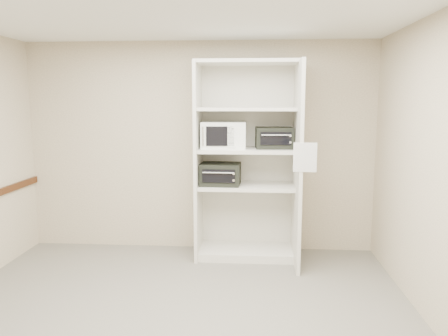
# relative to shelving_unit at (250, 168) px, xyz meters

# --- Properties ---
(floor) EXTENTS (4.50, 4.00, 0.01)m
(floor) POSITION_rel_shelving_unit_xyz_m (-0.67, -1.70, -1.13)
(floor) COLOR #666358
(floor) RESTS_ON ground
(ceiling) EXTENTS (4.50, 4.00, 0.01)m
(ceiling) POSITION_rel_shelving_unit_xyz_m (-0.67, -1.70, 1.57)
(ceiling) COLOR white
(wall_back) EXTENTS (4.50, 0.02, 2.70)m
(wall_back) POSITION_rel_shelving_unit_xyz_m (-0.67, 0.30, 0.22)
(wall_back) COLOR beige
(wall_back) RESTS_ON ground
(wall_front) EXTENTS (4.50, 0.02, 2.70)m
(wall_front) POSITION_rel_shelving_unit_xyz_m (-0.67, -3.70, 0.22)
(wall_front) COLOR beige
(wall_front) RESTS_ON ground
(wall_right) EXTENTS (0.02, 4.00, 2.70)m
(wall_right) POSITION_rel_shelving_unit_xyz_m (1.58, -1.70, 0.22)
(wall_right) COLOR beige
(wall_right) RESTS_ON ground
(shelving_unit) EXTENTS (1.24, 0.92, 2.42)m
(shelving_unit) POSITION_rel_shelving_unit_xyz_m (0.00, 0.00, 0.00)
(shelving_unit) COLOR silver
(shelving_unit) RESTS_ON floor
(microwave) EXTENTS (0.56, 0.43, 0.32)m
(microwave) POSITION_rel_shelving_unit_xyz_m (-0.34, 0.04, 0.40)
(microwave) COLOR white
(microwave) RESTS_ON shelving_unit
(toaster_oven_upper) EXTENTS (0.47, 0.37, 0.26)m
(toaster_oven_upper) POSITION_rel_shelving_unit_xyz_m (0.29, 0.04, 0.37)
(toaster_oven_upper) COLOR black
(toaster_oven_upper) RESTS_ON shelving_unit
(toaster_oven_lower) EXTENTS (0.50, 0.39, 0.27)m
(toaster_oven_lower) POSITION_rel_shelving_unit_xyz_m (-0.37, -0.04, -0.08)
(toaster_oven_lower) COLOR black
(toaster_oven_lower) RESTS_ON shelving_unit
(paper_sign) EXTENTS (0.24, 0.02, 0.31)m
(paper_sign) POSITION_rel_shelving_unit_xyz_m (0.59, -0.63, 0.22)
(paper_sign) COLOR white
(paper_sign) RESTS_ON shelving_unit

